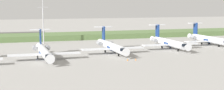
% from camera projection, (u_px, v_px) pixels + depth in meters
% --- Properties ---
extents(ground_plane, '(500.00, 500.00, 0.00)m').
position_uv_depth(ground_plane, '(99.00, 47.00, 140.63)').
color(ground_plane, '#9E9B96').
extents(grass_berm, '(320.00, 20.00, 2.58)m').
position_uv_depth(grass_berm, '(80.00, 36.00, 175.74)').
color(grass_berm, '#597542').
rests_on(grass_berm, ground).
extents(regional_jet_second, '(22.81, 31.00, 9.00)m').
position_uv_depth(regional_jet_second, '(44.00, 51.00, 110.86)').
color(regional_jet_second, silver).
rests_on(regional_jet_second, ground).
extents(regional_jet_third, '(22.81, 31.00, 9.00)m').
position_uv_depth(regional_jet_third, '(112.00, 46.00, 124.19)').
color(regional_jet_third, silver).
rests_on(regional_jet_third, ground).
extents(regional_jet_fourth, '(22.81, 31.00, 9.00)m').
position_uv_depth(regional_jet_fourth, '(168.00, 42.00, 136.06)').
color(regional_jet_fourth, silver).
rests_on(regional_jet_fourth, ground).
extents(regional_jet_fifth, '(22.81, 31.00, 9.00)m').
position_uv_depth(regional_jet_fifth, '(208.00, 39.00, 148.52)').
color(regional_jet_fifth, silver).
rests_on(regional_jet_fifth, ground).
extents(antenna_mast, '(4.40, 0.50, 24.74)m').
position_uv_depth(antenna_mast, '(43.00, 21.00, 151.46)').
color(antenna_mast, '#B2B2B7').
rests_on(antenna_mast, ground).
extents(safety_cone_front_marker, '(0.44, 0.44, 0.55)m').
position_uv_depth(safety_cone_front_marker, '(128.00, 60.00, 108.20)').
color(safety_cone_front_marker, orange).
rests_on(safety_cone_front_marker, ground).
extents(safety_cone_mid_marker, '(0.44, 0.44, 0.55)m').
position_uv_depth(safety_cone_mid_marker, '(136.00, 59.00, 108.70)').
color(safety_cone_mid_marker, orange).
rests_on(safety_cone_mid_marker, ground).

